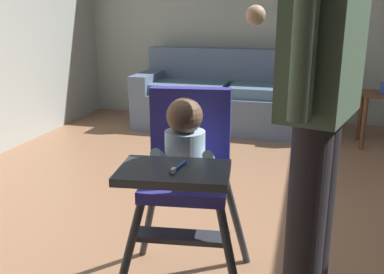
% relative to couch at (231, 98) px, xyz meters
% --- Properties ---
extents(ground, '(6.15, 7.36, 0.10)m').
position_rel_couch_xyz_m(ground, '(0.39, -2.39, -0.38)').
color(ground, '#9F7151').
extents(wall_far, '(5.35, 0.06, 2.58)m').
position_rel_couch_xyz_m(wall_far, '(0.39, 0.52, 0.96)').
color(wall_far, '#AFB8B2').
rests_on(wall_far, ground).
extents(couch, '(2.05, 0.86, 0.86)m').
position_rel_couch_xyz_m(couch, '(0.00, 0.00, 0.00)').
color(couch, slate).
rests_on(couch, ground).
extents(high_chair, '(0.68, 0.78, 0.94)m').
position_rel_couch_xyz_m(high_chair, '(0.34, -3.01, 0.31)').
color(high_chair, '#31363C').
rests_on(high_chair, ground).
extents(adult_standing, '(0.50, 0.58, 1.73)m').
position_rel_couch_xyz_m(adult_standing, '(0.86, -3.16, 0.65)').
color(adult_standing, '#2C282E').
rests_on(adult_standing, ground).
extents(side_table, '(0.40, 0.40, 0.52)m').
position_rel_couch_xyz_m(side_table, '(1.53, -0.33, 0.05)').
color(side_table, brown).
rests_on(side_table, ground).
extents(sippy_cup, '(0.07, 0.07, 0.10)m').
position_rel_couch_xyz_m(sippy_cup, '(1.52, -0.33, 0.24)').
color(sippy_cup, '#284CB7').
rests_on(sippy_cup, side_table).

